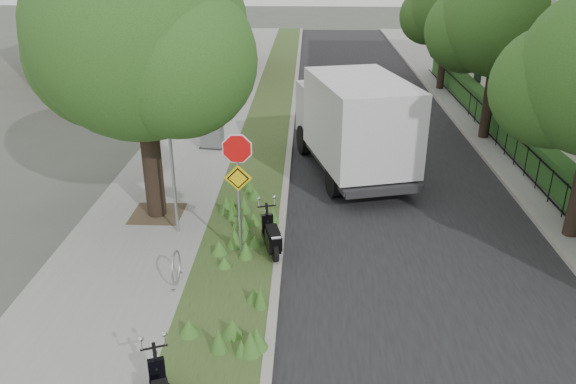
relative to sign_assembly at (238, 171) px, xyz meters
name	(u,v)px	position (x,y,z in m)	size (l,w,h in m)	color
ground	(299,274)	(1.40, -0.58, -2.33)	(120.00, 120.00, 0.00)	#4C5147
sidewalk_near	(197,135)	(-2.85, 9.42, -2.27)	(3.50, 60.00, 0.12)	gray
verge	(266,136)	(-0.10, 9.42, -2.27)	(2.00, 60.00, 0.12)	#304B20
kerb_near	(291,136)	(0.90, 9.42, -2.26)	(0.20, 60.00, 0.13)	#9E9991
road	(380,138)	(4.40, 9.42, -2.32)	(7.00, 60.00, 0.01)	black
kerb_far	(470,138)	(7.90, 9.42, -2.26)	(0.20, 60.00, 0.13)	#9E9991
footpath_far	(514,139)	(9.60, 9.42, -2.27)	(3.20, 60.00, 0.12)	gray
street_tree_main	(137,42)	(-2.68, 2.28, 2.48)	(6.21, 5.54, 7.66)	black
bare_post	(172,160)	(-1.80, 1.22, -0.21)	(0.08, 0.08, 4.00)	#A5A8AD
bike_hoop	(176,268)	(-1.30, -1.18, -1.83)	(0.06, 0.78, 0.77)	#A5A8AD
sign_assembly	(238,171)	(0.00, 0.00, 0.00)	(0.94, 0.08, 3.22)	#A5A8AD
fence_far	(490,123)	(8.60, 9.42, -1.66)	(0.04, 24.00, 1.00)	black
hedge_far	(508,124)	(9.30, 9.42, -1.66)	(1.00, 24.00, 1.10)	#234E1B
far_tree_b	(497,24)	(8.34, 9.46, 2.04)	(4.83, 4.31, 6.56)	black
far_tree_c	(447,11)	(8.34, 17.46, 1.63)	(4.37, 3.89, 5.93)	black
scooter_near	(272,240)	(0.74, 0.17, -1.85)	(0.58, 1.54, 0.74)	black
box_truck	(353,121)	(3.03, 5.75, -0.50)	(3.83, 6.57, 2.80)	#262628
utility_cabinet	(212,133)	(-1.95, 7.82, -1.65)	(0.95, 0.70, 1.16)	#262628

